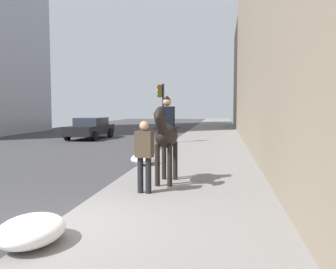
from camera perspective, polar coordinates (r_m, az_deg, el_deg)
name	(u,v)px	position (r m, az deg, el deg)	size (l,w,h in m)	color
sidewalk_slab	(169,235)	(6.15, 0.16, -15.48)	(120.00, 4.15, 0.12)	slate
mounted_horse_near	(166,134)	(9.55, -0.29, 0.04)	(2.15, 0.61, 2.33)	black
pedestrian_greeting	(144,152)	(8.50, -3.75, -2.76)	(0.31, 0.43, 1.70)	black
car_mid_lane	(90,128)	(25.10, -12.16, 1.05)	(4.59, 2.27, 1.44)	black
traffic_light_near_curb	(162,104)	(20.51, -1.02, 4.85)	(0.20, 0.44, 3.45)	black
snow_pile_near	(31,230)	(5.87, -20.76, -13.94)	(1.23, 0.94, 0.42)	white
snow_pile_far	(143,159)	(12.89, -3.92, -3.85)	(1.12, 0.86, 0.39)	white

